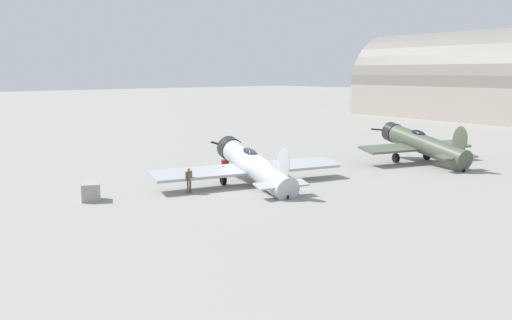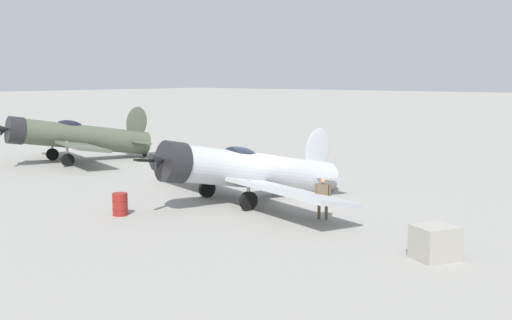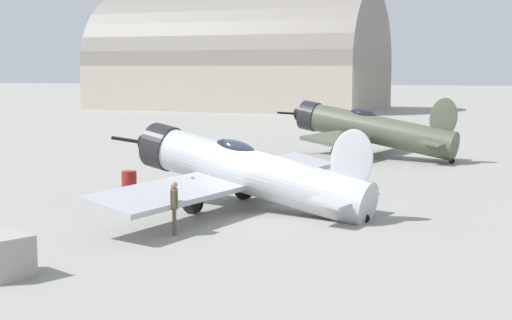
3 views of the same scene
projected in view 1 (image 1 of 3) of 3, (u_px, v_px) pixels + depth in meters
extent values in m
plane|color=gray|center=(256.00, 187.00, 37.56)|extent=(400.00, 400.00, 0.00)
cylinder|color=#B7BABF|center=(256.00, 167.00, 37.36)|extent=(8.93, 3.94, 3.07)
cylinder|color=#232326|center=(230.00, 149.00, 40.91)|extent=(1.61, 1.97, 1.84)
cone|color=#232326|center=(227.00, 146.00, 41.46)|extent=(0.83, 0.87, 0.80)
cube|color=black|center=(226.00, 146.00, 41.59)|extent=(2.62, 0.83, 0.52)
ellipsoid|color=black|center=(250.00, 153.00, 38.00)|extent=(1.93, 1.22, 0.97)
cube|color=#ADAFB5|center=(249.00, 169.00, 38.32)|extent=(5.67, 13.56, 0.53)
ellipsoid|color=#B7BABF|center=(283.00, 165.00, 34.03)|extent=(1.80, 0.62, 2.31)
cube|color=#ADAFB5|center=(282.00, 184.00, 34.40)|extent=(1.99, 3.57, 0.29)
cylinder|color=#999BA0|center=(223.00, 172.00, 38.06)|extent=(0.14, 0.14, 0.91)
cylinder|color=black|center=(223.00, 179.00, 38.13)|extent=(0.82, 0.41, 0.80)
cylinder|color=#999BA0|center=(268.00, 169.00, 39.56)|extent=(0.14, 0.14, 0.91)
cylinder|color=black|center=(267.00, 175.00, 39.63)|extent=(0.82, 0.41, 0.80)
cylinder|color=black|center=(287.00, 197.00, 33.86)|extent=(0.30, 0.17, 0.28)
cylinder|color=#4C5442|center=(425.00, 145.00, 46.56)|extent=(9.04, 4.13, 2.89)
cylinder|color=#232326|center=(392.00, 132.00, 50.22)|extent=(1.59, 1.95, 1.81)
cone|color=#232326|center=(388.00, 130.00, 50.79)|extent=(0.83, 0.86, 0.78)
cube|color=black|center=(387.00, 130.00, 50.92)|extent=(2.15, 2.07, 0.33)
ellipsoid|color=black|center=(418.00, 134.00, 47.22)|extent=(1.93, 1.25, 0.93)
cube|color=#565E4C|center=(416.00, 147.00, 47.55)|extent=(4.99, 10.64, 0.48)
ellipsoid|color=#4C5442|center=(460.00, 140.00, 43.13)|extent=(1.77, 0.64, 2.35)
cube|color=#565E4C|center=(457.00, 156.00, 43.50)|extent=(2.05, 3.57, 0.27)
cylinder|color=#999BA0|center=(396.00, 151.00, 47.35)|extent=(0.14, 0.14, 1.16)
cylinder|color=black|center=(396.00, 158.00, 47.44)|extent=(0.82, 0.43, 0.80)
cylinder|color=#999BA0|center=(427.00, 149.00, 48.79)|extent=(0.14, 0.14, 1.16)
cylinder|color=black|center=(427.00, 156.00, 48.88)|extent=(0.82, 0.43, 0.80)
cylinder|color=black|center=(463.00, 170.00, 43.00)|extent=(0.30, 0.18, 0.28)
cylinder|color=brown|center=(190.00, 186.00, 35.65)|extent=(0.12, 0.12, 0.82)
cylinder|color=brown|center=(188.00, 187.00, 35.39)|extent=(0.12, 0.12, 0.82)
cube|color=brown|center=(189.00, 176.00, 35.41)|extent=(0.37, 0.49, 0.58)
sphere|color=#A7805E|center=(189.00, 169.00, 35.34)|extent=(0.22, 0.22, 0.22)
cylinder|color=brown|center=(191.00, 175.00, 35.65)|extent=(0.09, 0.09, 0.55)
cylinder|color=brown|center=(186.00, 176.00, 35.16)|extent=(0.09, 0.09, 0.55)
cube|color=#9E998E|center=(91.00, 192.00, 33.47)|extent=(1.57, 1.50, 1.04)
cylinder|color=maroon|center=(225.00, 166.00, 43.26)|extent=(0.60, 0.60, 0.90)
torus|color=maroon|center=(225.00, 163.00, 43.23)|extent=(0.64, 0.64, 0.04)
torus|color=maroon|center=(225.00, 168.00, 43.29)|extent=(0.64, 0.64, 0.04)
cube|color=#ADA393|center=(461.00, 102.00, 94.77)|extent=(36.40, 22.55, 5.27)
cylinder|color=slate|center=(462.00, 86.00, 94.37)|extent=(36.40, 22.55, 17.92)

